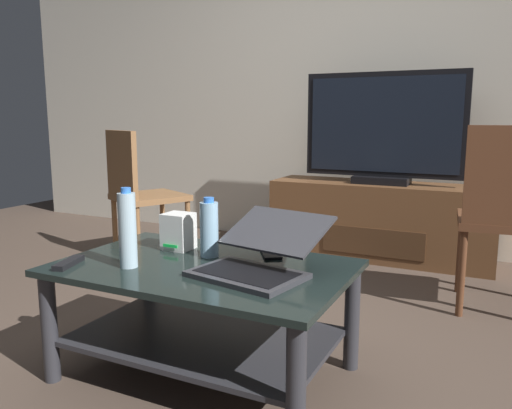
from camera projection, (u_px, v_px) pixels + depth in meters
ground_plane at (216, 355)px, 2.14m from camera, size 7.68×7.68×0.00m
back_wall at (360, 61)px, 3.80m from camera, size 6.40×0.12×2.80m
coffee_table at (204, 299)px, 1.94m from camera, size 1.09×0.69×0.44m
media_cabinet at (380, 221)px, 3.59m from camera, size 1.52×0.44×0.53m
television at (383, 130)px, 3.46m from camera, size 1.08×0.20×0.76m
dining_chair at (507, 211)px, 2.51m from camera, size 0.48×0.48×0.95m
side_chair at (139, 188)px, 3.51m from camera, size 0.59×0.59×0.90m
laptop at (259, 256)px, 1.81m from camera, size 0.45×0.49×0.19m
router_box at (178, 231)px, 2.13m from camera, size 0.11×0.11×0.15m
water_bottle_near at (208, 229)px, 2.01m from camera, size 0.07×0.07×0.24m
water_bottle_far at (128, 230)px, 1.86m from camera, size 0.07×0.07×0.30m
cell_phone at (271, 254)px, 2.04m from camera, size 0.14×0.16×0.01m
tv_remote at (69, 263)px, 1.90m from camera, size 0.09×0.17×0.02m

